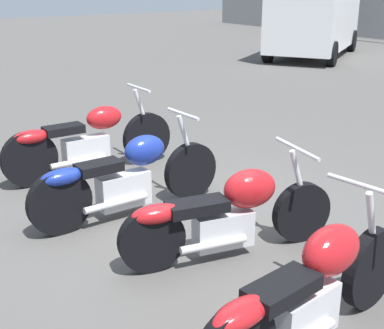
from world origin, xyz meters
name	(u,v)px	position (x,y,z in m)	size (l,w,h in m)	color
ground_plane	(198,223)	(0.00, 0.00, 0.00)	(60.00, 60.00, 0.00)	#514F4C
motorcycle_slot_0	(88,141)	(-1.97, -0.30, 0.43)	(0.58, 2.28, 1.05)	black
motorcycle_slot_1	(126,177)	(-0.59, -0.50, 0.43)	(0.56, 2.19, 1.01)	black
motorcycle_slot_2	(228,213)	(0.69, -0.18, 0.42)	(0.77, 2.03, 0.95)	black
motorcycle_slot_3	(310,292)	(2.00, -0.54, 0.44)	(0.75, 2.10, 1.00)	black
parked_van	(315,20)	(-7.82, 10.04, 1.12)	(4.11, 5.10, 2.00)	white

